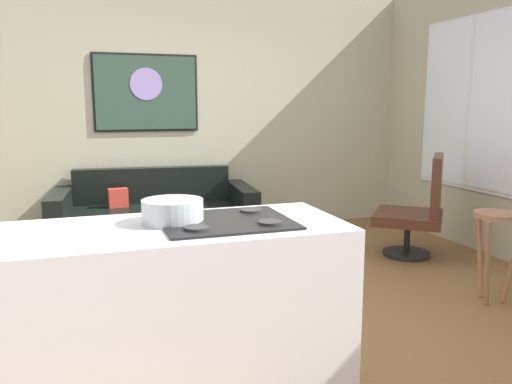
% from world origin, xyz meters
% --- Properties ---
extents(ground, '(6.40, 6.40, 0.04)m').
position_xyz_m(ground, '(0.00, 0.00, -0.02)').
color(ground, brown).
extents(back_wall, '(6.40, 0.05, 2.80)m').
position_xyz_m(back_wall, '(0.00, 2.42, 1.40)').
color(back_wall, '#B6B494').
rests_on(back_wall, ground).
extents(couch, '(2.11, 1.10, 0.80)m').
position_xyz_m(couch, '(-0.53, 1.87, 0.27)').
color(couch, black).
rests_on(couch, ground).
extents(coffee_table, '(0.86, 0.56, 0.40)m').
position_xyz_m(coffee_table, '(-0.50, 0.80, 0.37)').
color(coffee_table, silver).
rests_on(coffee_table, ground).
extents(armchair, '(0.90, 0.91, 1.01)m').
position_xyz_m(armchair, '(1.87, 0.68, 0.47)').
color(armchair, black).
rests_on(armchair, ground).
extents(bar_stool, '(0.37, 0.37, 0.70)m').
position_xyz_m(bar_stool, '(1.69, -0.50, 0.54)').
color(bar_stool, '#93633E').
rests_on(bar_stool, ground).
extents(kitchen_counter, '(1.70, 0.69, 0.96)m').
position_xyz_m(kitchen_counter, '(-0.87, -1.16, 0.47)').
color(kitchen_counter, silver).
rests_on(kitchen_counter, ground).
extents(mixing_bowl, '(0.29, 0.29, 0.11)m').
position_xyz_m(mixing_bowl, '(-0.81, -1.09, 0.99)').
color(mixing_bowl, silver).
rests_on(mixing_bowl, kitchen_counter).
extents(wall_painting, '(1.15, 0.03, 0.85)m').
position_xyz_m(wall_painting, '(-0.52, 2.38, 1.62)').
color(wall_painting, black).
extents(window, '(0.03, 1.46, 1.77)m').
position_xyz_m(window, '(2.59, 0.90, 1.50)').
color(window, silver).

